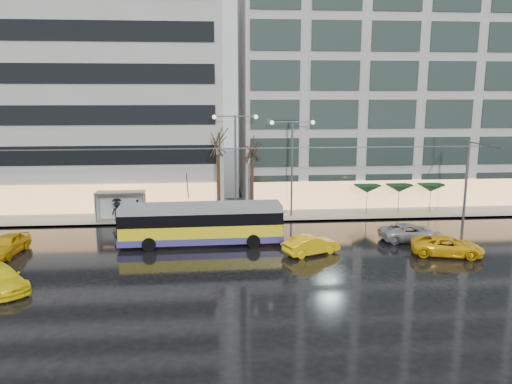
{
  "coord_description": "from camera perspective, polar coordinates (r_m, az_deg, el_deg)",
  "views": [
    {
      "loc": [
        0.12,
        -32.56,
        10.93
      ],
      "look_at": [
        3.31,
        5.0,
        3.52
      ],
      "focal_mm": 35.0,
      "sensor_mm": 36.0,
      "label": 1
    }
  ],
  "objects": [
    {
      "name": "taxi_d",
      "position": [
        32.06,
        -27.23,
        -8.8
      ],
      "size": [
        4.58,
        4.75,
        1.36
      ],
      "primitive_type": "imported",
      "rotation": [
        0.0,
        0.0,
        0.74
      ],
      "color": "yellow",
      "rests_on": "ground"
    },
    {
      "name": "bus_shelter",
      "position": [
        44.98,
        -15.65,
        -0.79
      ],
      "size": [
        4.2,
        1.6,
        2.51
      ],
      "color": "#595B60",
      "rests_on": "sidewalk"
    },
    {
      "name": "sidewalk",
      "position": [
        47.85,
        -2.48,
        -2.0
      ],
      "size": [
        80.0,
        10.0,
        0.15
      ],
      "primitive_type": "cube",
      "color": "gray",
      "rests_on": "ground"
    },
    {
      "name": "parasol_c",
      "position": [
        48.63,
        19.36,
        0.45
      ],
      "size": [
        2.5,
        2.5,
        2.65
      ],
      "color": "#595B60",
      "rests_on": "sidewalk"
    },
    {
      "name": "building_right",
      "position": [
        54.93,
        15.63,
        12.52
      ],
      "size": [
        32.0,
        14.0,
        25.0
      ],
      "primitive_type": "cube",
      "color": "#A8A6A1",
      "rests_on": "sidewalk"
    },
    {
      "name": "street_lamp_far",
      "position": [
        44.21,
        4.14,
        4.32
      ],
      "size": [
        3.96,
        0.36,
        8.53
      ],
      "color": "#595B60",
      "rests_on": "sidewalk"
    },
    {
      "name": "taxi_a",
      "position": [
        38.63,
        -26.57,
        -5.39
      ],
      "size": [
        2.17,
        4.46,
        1.47
      ],
      "primitive_type": "imported",
      "rotation": [
        0.0,
        0.0,
        -0.1
      ],
      "color": "#DCA90B",
      "rests_on": "ground"
    },
    {
      "name": "trolleybus",
      "position": [
        36.89,
        -6.26,
        -3.77
      ],
      "size": [
        11.89,
        4.7,
        5.49
      ],
      "color": "yellow",
      "rests_on": "ground"
    },
    {
      "name": "taxi_c",
      "position": [
        36.93,
        21.02,
        -5.77
      ],
      "size": [
        5.21,
        3.41,
        1.33
      ],
      "primitive_type": "imported",
      "rotation": [
        0.0,
        0.0,
        1.3
      ],
      "color": "yellow",
      "rests_on": "ground"
    },
    {
      "name": "tree_b",
      "position": [
        44.12,
        -0.44,
        5.23
      ],
      "size": [
        3.2,
        3.2,
        7.7
      ],
      "color": "black",
      "rests_on": "sidewalk"
    },
    {
      "name": "building_left",
      "position": [
        54.02,
        -22.62,
        10.53
      ],
      "size": [
        34.0,
        14.0,
        22.0
      ],
      "primitive_type": "cube",
      "color": "#A8A6A1",
      "rests_on": "sidewalk"
    },
    {
      "name": "taxi_b",
      "position": [
        34.96,
        6.35,
        -6.02
      ],
      "size": [
        4.25,
        2.86,
        1.33
      ],
      "primitive_type": "imported",
      "rotation": [
        0.0,
        0.0,
        1.97
      ],
      "color": "yellow",
      "rests_on": "ground"
    },
    {
      "name": "pedestrian_c",
      "position": [
        44.12,
        -15.58,
        -1.94
      ],
      "size": [
        1.33,
        1.11,
        2.11
      ],
      "color": "black",
      "rests_on": "sidewalk"
    },
    {
      "name": "parasol_a",
      "position": [
        46.5,
        12.6,
        0.35
      ],
      "size": [
        2.5,
        2.5,
        2.65
      ],
      "color": "#595B60",
      "rests_on": "sidewalk"
    },
    {
      "name": "parasol_b",
      "position": [
        47.48,
        16.05,
        0.4
      ],
      "size": [
        2.5,
        2.5,
        2.65
      ],
      "color": "#595B60",
      "rests_on": "sidewalk"
    },
    {
      "name": "kerb",
      "position": [
        43.04,
        -2.2,
        -3.49
      ],
      "size": [
        80.0,
        0.1,
        0.15
      ],
      "primitive_type": "cube",
      "color": "slate",
      "rests_on": "ground"
    },
    {
      "name": "pedestrian_b",
      "position": [
        44.04,
        -13.83,
        -2.31
      ],
      "size": [
        0.98,
        0.95,
        1.59
      ],
      "color": "black",
      "rests_on": "sidewalk"
    },
    {
      "name": "pedestrian_a",
      "position": [
        45.31,
        -13.42,
        -1.06
      ],
      "size": [
        1.23,
        1.24,
        2.19
      ],
      "color": "black",
      "rests_on": "sidewalk"
    },
    {
      "name": "catenary",
      "position": [
        41.05,
        -3.57,
        1.75
      ],
      "size": [
        42.24,
        5.12,
        7.0
      ],
      "color": "#595B60",
      "rests_on": "ground"
    },
    {
      "name": "ground",
      "position": [
        34.35,
        -4.85,
        -7.47
      ],
      "size": [
        140.0,
        140.0,
        0.0
      ],
      "primitive_type": "plane",
      "color": "black",
      "rests_on": "ground"
    },
    {
      "name": "sedan_silver",
      "position": [
        39.64,
        17.27,
        -4.41
      ],
      "size": [
        4.84,
        2.41,
        1.32
      ],
      "primitive_type": "imported",
      "rotation": [
        0.0,
        0.0,
        1.62
      ],
      "color": "#9D9CA1",
      "rests_on": "ground"
    },
    {
      "name": "tree_a",
      "position": [
        43.73,
        -4.37,
        6.05
      ],
      "size": [
        3.2,
        3.2,
        8.4
      ],
      "color": "black",
      "rests_on": "sidewalk"
    },
    {
      "name": "street_lamp_near",
      "position": [
        43.68,
        -2.37,
        4.63
      ],
      "size": [
        3.96,
        0.36,
        9.03
      ],
      "color": "#595B60",
      "rests_on": "sidewalk"
    }
  ]
}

